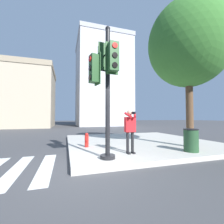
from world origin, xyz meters
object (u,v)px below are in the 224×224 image
at_px(traffic_signal_pole, 105,77).
at_px(fire_hydrant, 87,140).
at_px(person_photographer, 130,127).
at_px(street_tree, 188,44).
at_px(trash_bin, 191,140).

distance_m(traffic_signal_pole, fire_hydrant, 3.27).
bearing_deg(fire_hydrant, person_photographer, -50.35).
height_order(street_tree, trash_bin, street_tree).
bearing_deg(trash_bin, traffic_signal_pole, -179.84).
distance_m(person_photographer, trash_bin, 2.55).
bearing_deg(traffic_signal_pole, trash_bin, 0.16).
bearing_deg(trash_bin, person_photographer, 169.27).
height_order(person_photographer, fire_hydrant, person_photographer).
distance_m(traffic_signal_pole, trash_bin, 4.24).
bearing_deg(street_tree, person_photographer, -173.69).
relative_size(traffic_signal_pole, person_photographer, 2.71).
bearing_deg(fire_hydrant, trash_bin, -29.40).
relative_size(street_tree, fire_hydrant, 10.67).
bearing_deg(street_tree, trash_bin, -133.41).
distance_m(street_tree, fire_hydrant, 6.65).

